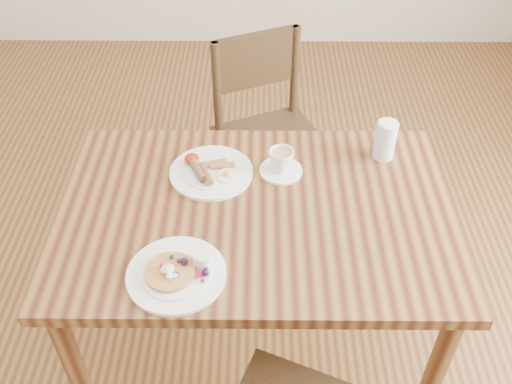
# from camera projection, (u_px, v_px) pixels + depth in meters

# --- Properties ---
(ground) EXTENTS (5.00, 5.00, 0.00)m
(ground) POSITION_uv_depth(u_px,v_px,m) (256.00, 346.00, 2.23)
(ground) COLOR #522E17
(ground) RESTS_ON ground
(dining_table) EXTENTS (1.20, 0.80, 0.75)m
(dining_table) POSITION_uv_depth(u_px,v_px,m) (256.00, 232.00, 1.79)
(dining_table) COLOR brown
(dining_table) RESTS_ON ground
(chair_far) EXTENTS (0.55, 0.55, 0.88)m
(chair_far) POSITION_uv_depth(u_px,v_px,m) (268.00, 130.00, 2.46)
(chair_far) COLOR #3D2816
(chair_far) RESTS_ON ground
(pancake_plate) EXTENTS (0.27, 0.27, 0.06)m
(pancake_plate) POSITION_uv_depth(u_px,v_px,m) (178.00, 272.00, 1.53)
(pancake_plate) COLOR white
(pancake_plate) RESTS_ON dining_table
(breakfast_plate) EXTENTS (0.27, 0.27, 0.04)m
(breakfast_plate) POSITION_uv_depth(u_px,v_px,m) (210.00, 171.00, 1.84)
(breakfast_plate) COLOR white
(breakfast_plate) RESTS_ON dining_table
(teacup_saucer) EXTENTS (0.14, 0.14, 0.08)m
(teacup_saucer) POSITION_uv_depth(u_px,v_px,m) (281.00, 163.00, 1.83)
(teacup_saucer) COLOR white
(teacup_saucer) RESTS_ON dining_table
(water_glass) EXTENTS (0.07, 0.07, 0.13)m
(water_glass) POSITION_uv_depth(u_px,v_px,m) (385.00, 140.00, 1.87)
(water_glass) COLOR silver
(water_glass) RESTS_ON dining_table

